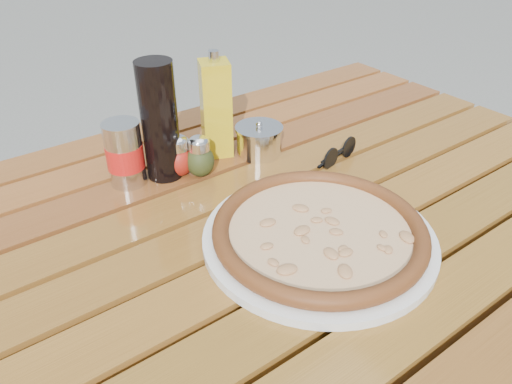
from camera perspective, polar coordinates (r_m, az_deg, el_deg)
table at (r=0.89m, az=0.77°, el=-6.30°), size 1.40×0.90×0.75m
plate at (r=0.78m, az=7.19°, el=-5.27°), size 0.46×0.46×0.01m
pizza at (r=0.77m, az=7.27°, el=-4.35°), size 0.45×0.45×0.03m
pepper_shaker at (r=0.94m, az=-8.81°, el=4.06°), size 0.06×0.06×0.08m
oregano_shaker at (r=0.93m, az=-6.46°, el=4.01°), size 0.05×0.05×0.08m
dark_bottle at (r=0.91m, az=-10.96°, el=7.91°), size 0.09×0.09×0.22m
soda_can at (r=0.92m, az=-14.77°, el=4.19°), size 0.08×0.08×0.12m
olive_oil_cruet at (r=0.98m, az=-4.60°, el=9.48°), size 0.07×0.07×0.21m
parmesan_tin at (r=1.01m, az=0.35°, el=5.99°), size 0.11×0.11×0.07m
sunglasses at (r=1.00m, az=9.44°, el=4.37°), size 0.11×0.04×0.04m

